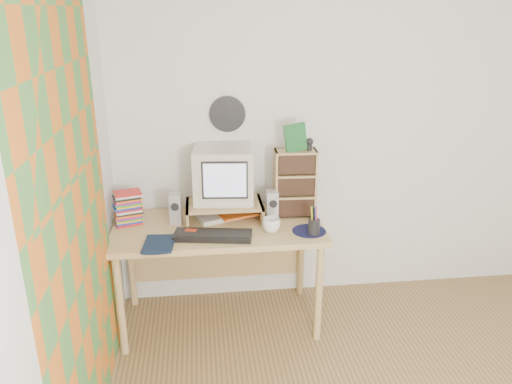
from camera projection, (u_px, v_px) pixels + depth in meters
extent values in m
plane|color=white|center=(355.00, 135.00, 3.63)|extent=(3.50, 0.00, 3.50)
plane|color=white|center=(33.00, 262.00, 1.81)|extent=(0.00, 3.50, 3.50)
plane|color=#CA661C|center=(77.00, 232.00, 2.30)|extent=(0.00, 2.20, 2.20)
cylinder|color=black|center=(227.00, 114.00, 3.45)|extent=(0.25, 0.02, 0.25)
cube|color=tan|center=(218.00, 228.00, 3.35)|extent=(1.40, 0.70, 0.04)
cube|color=tan|center=(217.00, 253.00, 3.78)|extent=(1.33, 0.02, 0.41)
cylinder|color=tan|center=(120.00, 306.00, 3.14)|extent=(0.05, 0.05, 0.71)
cylinder|color=tan|center=(319.00, 293.00, 3.28)|extent=(0.05, 0.05, 0.71)
cylinder|color=tan|center=(131.00, 262.00, 3.68)|extent=(0.05, 0.05, 0.71)
cylinder|color=tan|center=(301.00, 253.00, 3.82)|extent=(0.05, 0.05, 0.71)
cube|color=tan|center=(188.00, 213.00, 3.40)|extent=(0.02, 0.30, 0.12)
cube|color=tan|center=(260.00, 209.00, 3.45)|extent=(0.02, 0.30, 0.12)
cube|color=tan|center=(224.00, 204.00, 3.41)|extent=(0.52, 0.30, 0.02)
cube|color=beige|center=(224.00, 175.00, 3.39)|extent=(0.42, 0.42, 0.37)
cube|color=#B3B3B8|center=(175.00, 209.00, 3.34)|extent=(0.08, 0.08, 0.21)
cube|color=#B3B3B8|center=(272.00, 206.00, 3.39)|extent=(0.08, 0.08, 0.21)
cube|color=black|center=(213.00, 235.00, 3.16)|extent=(0.51, 0.24, 0.03)
cube|color=tan|center=(295.00, 184.00, 3.43)|extent=(0.29, 0.16, 0.47)
imported|color=white|center=(271.00, 225.00, 3.23)|extent=(0.15, 0.15, 0.09)
imported|color=#0E1B34|center=(144.00, 243.00, 3.04)|extent=(0.24, 0.18, 0.04)
cylinder|color=#101138|center=(309.00, 231.00, 3.25)|extent=(0.26, 0.26, 0.00)
cube|color=#AE2C12|center=(191.00, 233.00, 3.19)|extent=(0.08, 0.07, 0.04)
cube|color=#195A28|center=(295.00, 138.00, 3.29)|extent=(0.15, 0.05, 0.18)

